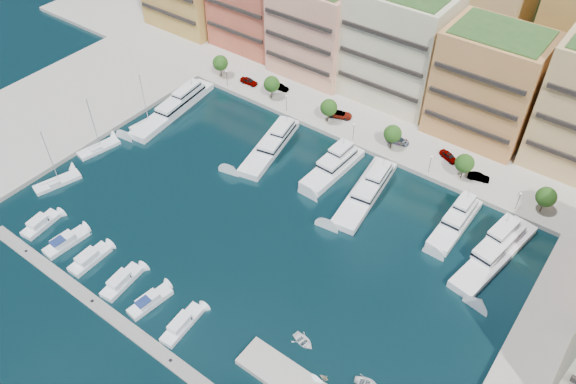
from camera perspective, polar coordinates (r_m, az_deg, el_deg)
name	(u,v)px	position (r m, az deg, el deg)	size (l,w,h in m)	color
ground	(264,227)	(104.47, -2.48, -3.55)	(400.00, 400.00, 0.00)	black
north_quay	(417,82)	(146.75, 13.00, 10.87)	(220.00, 64.00, 2.00)	#9E998E
west_quay	(26,128)	(140.27, -25.05, 5.92)	(34.00, 76.00, 2.00)	#9E998E
hillside	(491,12)	(187.19, 19.91, 16.79)	(240.00, 40.00, 58.00)	#1E3A18
south_pontoon	(130,331)	(93.91, -15.75, -13.39)	(72.00, 2.20, 0.35)	gray
apartment_2	(316,28)	(140.75, 2.88, 16.26)	(20.00, 15.50, 22.80)	#F1B187
apartment_3	(398,45)	(132.58, 11.16, 14.43)	(22.00, 16.50, 25.80)	#FBEFC2
apartment_4	(488,85)	(125.08, 19.62, 10.23)	(20.00, 15.50, 23.80)	#DA8952
backblock_2	(470,9)	(147.87, 17.98, 17.26)	(26.00, 18.00, 30.00)	#E3B778
tree_0	(220,63)	(142.46, -6.90, 12.88)	(3.80, 3.80, 5.65)	#473323
tree_1	(272,84)	(133.39, -1.68, 10.90)	(3.80, 3.80, 5.65)	#473323
tree_2	(329,108)	(125.71, 4.16, 8.55)	(3.80, 3.80, 5.65)	#473323
tree_3	(393,134)	(119.68, 10.58, 5.83)	(3.80, 3.80, 5.65)	#473323
tree_4	(465,163)	(115.58, 17.50, 2.79)	(3.80, 3.80, 5.65)	#473323
tree_5	(546,197)	(113.60, 24.76, -0.46)	(3.80, 3.80, 5.65)	#473323
lamppost_0	(227,75)	(139.11, -6.25, 11.70)	(0.30, 0.30, 4.20)	black
lamppost_1	(286,101)	(129.30, -0.17, 9.28)	(0.30, 0.30, 4.20)	black
lamppost_2	(354,129)	(121.37, 6.70, 6.38)	(0.30, 0.30, 4.20)	black
lamppost_3	(431,161)	(115.72, 14.29, 3.04)	(0.30, 0.30, 4.20)	black
lamppost_4	(519,198)	(112.70, 22.42, -0.61)	(0.30, 0.30, 4.20)	black
yacht_0	(176,106)	(134.75, -11.29, 8.59)	(7.28, 25.95, 7.30)	white
yacht_2	(272,143)	(120.91, -1.63, 4.97)	(8.91, 21.34, 7.30)	white
yacht_3	(335,165)	(115.68, 4.75, 2.74)	(5.57, 16.75, 7.30)	white
yacht_4	(367,190)	(110.95, 8.06, 0.20)	(7.59, 22.05, 7.30)	white
yacht_5	(457,220)	(108.51, 16.76, -2.73)	(4.25, 15.75, 7.30)	white
yacht_6	(497,251)	(105.39, 20.43, -5.63)	(8.03, 22.44, 7.30)	white
cruiser_0	(41,224)	(113.71, -23.84, -3.02)	(3.50, 7.61, 2.55)	white
cruiser_1	(66,242)	(108.62, -21.65, -4.77)	(3.37, 8.31, 2.66)	white
cruiser_2	(90,259)	(104.40, -19.51, -6.45)	(2.96, 7.79, 2.55)	white
cruiser_3	(122,282)	(99.40, -16.54, -8.75)	(3.43, 8.14, 2.55)	white
cruiser_4	(150,302)	(95.63, -13.87, -10.78)	(3.36, 7.89, 2.66)	white
cruiser_5	(182,325)	(92.02, -10.71, -13.11)	(3.10, 8.42, 2.55)	white
sailboat_1	(99,149)	(127.53, -18.68, 4.19)	(4.56, 9.40, 13.20)	white
sailboat_2	(148,124)	(131.88, -14.07, 6.75)	(3.75, 8.56, 13.20)	white
sailboat_0	(57,183)	(121.78, -22.39, 0.89)	(5.31, 9.55, 13.20)	white
tender_0	(303,341)	(89.11, 1.57, -14.92)	(2.72, 3.81, 0.79)	white
tender_2	(366,383)	(86.44, 7.97, -18.66)	(2.55, 3.57, 0.74)	white
tender_1	(324,378)	(86.22, 3.69, -18.31)	(1.28, 1.49, 0.78)	beige
car_0	(249,81)	(140.33, -3.99, 11.17)	(1.83, 4.56, 1.55)	gray
car_1	(280,87)	(137.88, -0.78, 10.59)	(1.44, 4.12, 1.36)	gray
car_2	(341,114)	(129.05, 5.36, 7.87)	(2.42, 5.24, 1.46)	gray
car_3	(398,140)	(123.19, 11.08, 5.21)	(2.04, 5.03, 1.46)	gray
car_4	(449,156)	(121.32, 16.02, 3.52)	(1.78, 4.42, 1.51)	gray
car_5	(479,177)	(118.09, 18.81, 1.46)	(1.48, 4.24, 1.40)	gray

